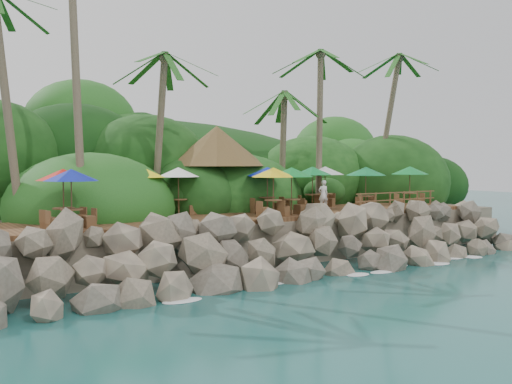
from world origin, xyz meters
TOP-DOWN VIEW (x-y plane):
  - ground at (0.00, 0.00)m, footprint 140.00×140.00m
  - land_base at (0.00, 16.00)m, footprint 32.00×25.20m
  - jungle_hill at (0.00, 23.50)m, footprint 44.80×28.00m
  - seawall at (0.00, 2.00)m, footprint 29.00×4.00m
  - terrace at (0.00, 6.00)m, footprint 26.00×5.00m
  - jungle_foliage at (0.00, 15.00)m, footprint 44.00×16.00m
  - foam_line at (0.00, 0.30)m, footprint 25.20×0.80m
  - palms at (-0.04, 8.87)m, footprint 30.04×7.07m
  - palapa at (-0.31, 9.39)m, footprint 5.43×5.43m
  - dining_clusters at (-0.02, 5.76)m, footprint 22.27×5.31m
  - railing at (7.72, 3.65)m, footprint 6.10×0.10m
  - waiter at (4.68, 6.27)m, footprint 0.66×0.51m

SIDE VIEW (x-z plane):
  - ground at x=0.00m, z-range 0.00..0.00m
  - jungle_hill at x=0.00m, z-range -7.70..7.70m
  - jungle_foliage at x=0.00m, z-range -6.00..6.00m
  - foam_line at x=0.00m, z-range 0.00..0.06m
  - land_base at x=0.00m, z-range 0.00..2.10m
  - seawall at x=0.00m, z-range 0.00..2.30m
  - terrace at x=0.00m, z-range 2.10..2.30m
  - railing at x=7.72m, z-range 2.41..3.41m
  - waiter at x=4.68m, z-range 2.30..3.92m
  - dining_clusters at x=-0.02m, z-range 3.08..5.43m
  - palapa at x=-0.31m, z-range 3.49..8.09m
  - palms at x=-0.04m, z-range 4.20..19.67m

